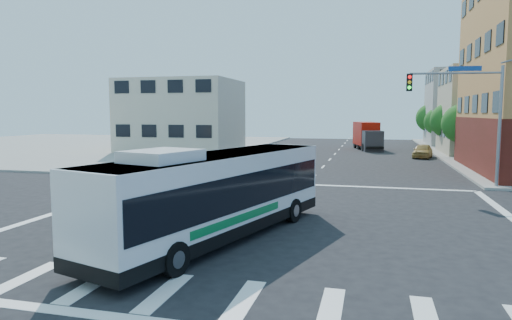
# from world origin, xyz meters

# --- Properties ---
(ground) EXTENTS (120.00, 120.00, 0.00)m
(ground) POSITION_xyz_m (0.00, 0.00, 0.00)
(ground) COLOR black
(ground) RESTS_ON ground
(sidewalk_nw) EXTENTS (50.00, 50.00, 0.15)m
(sidewalk_nw) POSITION_xyz_m (-35.00, 35.00, 0.07)
(sidewalk_nw) COLOR gray
(sidewalk_nw) RESTS_ON ground
(building_east_near) EXTENTS (12.06, 10.06, 9.00)m
(building_east_near) POSITION_xyz_m (16.98, 33.98, 4.51)
(building_east_near) COLOR tan
(building_east_near) RESTS_ON ground
(building_east_far) EXTENTS (12.06, 10.06, 10.00)m
(building_east_far) POSITION_xyz_m (16.98, 47.98, 5.01)
(building_east_far) COLOR #9B9B96
(building_east_far) RESTS_ON ground
(building_west) EXTENTS (12.06, 10.06, 8.00)m
(building_west) POSITION_xyz_m (-17.02, 29.98, 4.01)
(building_west) COLOR beige
(building_west) RESTS_ON ground
(signal_mast_ne) EXTENTS (7.91, 1.13, 8.07)m
(signal_mast_ne) POSITION_xyz_m (9.08, 10.62, 4.98)
(signal_mast_ne) COLOR gray
(signal_mast_ne) RESTS_ON ground
(street_tree_a) EXTENTS (3.60, 3.60, 5.53)m
(street_tree_a) POSITION_xyz_m (11.90, 27.92, 3.59)
(street_tree_a) COLOR #3A2715
(street_tree_a) RESTS_ON ground
(street_tree_b) EXTENTS (3.80, 3.80, 5.79)m
(street_tree_b) POSITION_xyz_m (11.90, 35.92, 3.75)
(street_tree_b) COLOR #3A2715
(street_tree_b) RESTS_ON ground
(street_tree_c) EXTENTS (3.40, 3.40, 5.29)m
(street_tree_c) POSITION_xyz_m (11.90, 43.92, 3.46)
(street_tree_c) COLOR #3A2715
(street_tree_c) RESTS_ON ground
(street_tree_d) EXTENTS (4.00, 4.00, 6.03)m
(street_tree_d) POSITION_xyz_m (11.90, 51.92, 3.88)
(street_tree_d) COLOR #3A2715
(street_tree_d) RESTS_ON ground
(transit_bus) EXTENTS (5.44, 11.30, 3.28)m
(transit_bus) POSITION_xyz_m (-1.25, -3.23, 1.60)
(transit_bus) COLOR black
(transit_bus) RESTS_ON ground
(box_truck) EXTENTS (3.68, 7.51, 3.25)m
(box_truck) POSITION_xyz_m (3.25, 37.65, 1.58)
(box_truck) COLOR #2B2B30
(box_truck) RESTS_ON ground
(parked_car) EXTENTS (2.41, 4.24, 1.36)m
(parked_car) POSITION_xyz_m (8.57, 28.91, 0.68)
(parked_car) COLOR tan
(parked_car) RESTS_ON ground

